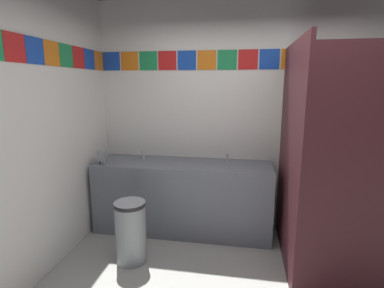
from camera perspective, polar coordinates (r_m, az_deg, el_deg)
wall_back at (r=3.68m, az=10.37°, el=5.42°), size 3.63×0.09×2.76m
wall_side at (r=2.74m, az=-31.90°, el=1.85°), size 0.09×3.21×2.76m
vanity_counter at (r=3.64m, az=-1.74°, el=-9.99°), size 2.09×0.61×0.84m
faucet_left at (r=3.72m, az=-9.40°, el=-2.15°), size 0.04×0.10×0.14m
faucet_right at (r=3.52m, az=6.87°, el=-2.86°), size 0.04×0.10×0.14m
soap_dispenser at (r=3.63m, az=-17.07°, el=-2.42°), size 0.09×0.09×0.16m
stall_divider at (r=2.86m, az=22.50°, el=-3.29°), size 0.92×1.34×2.16m
toilet at (r=3.64m, az=24.53°, el=-13.22°), size 0.39×0.49×0.74m
trash_bin at (r=3.14m, az=-11.72°, el=-16.26°), size 0.31×0.31×0.63m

